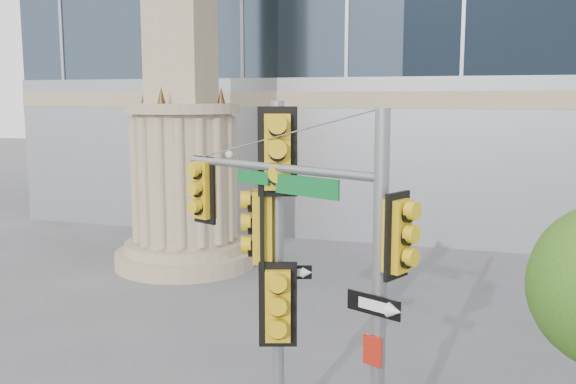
% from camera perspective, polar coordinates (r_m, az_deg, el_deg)
% --- Properties ---
extents(monument, '(4.40, 4.40, 16.60)m').
position_cam_1_polar(monument, '(20.10, -9.40, 8.97)').
color(monument, tan).
rests_on(monument, ground).
extents(main_signal_pole, '(3.74, 1.96, 5.16)m').
position_cam_1_polar(main_signal_pole, '(8.71, 3.05, -5.46)').
color(main_signal_pole, slate).
rests_on(main_signal_pole, ground).
extents(secondary_signal_pole, '(0.98, 0.70, 5.23)m').
position_cam_1_polar(secondary_signal_pole, '(9.65, -1.25, -4.81)').
color(secondary_signal_pole, slate).
rests_on(secondary_signal_pole, ground).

